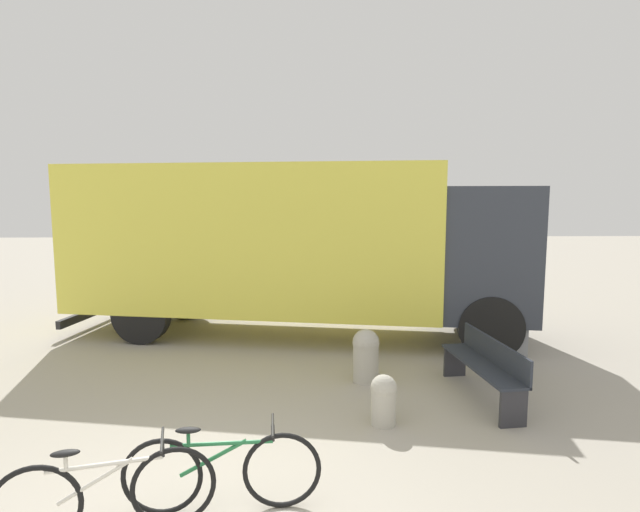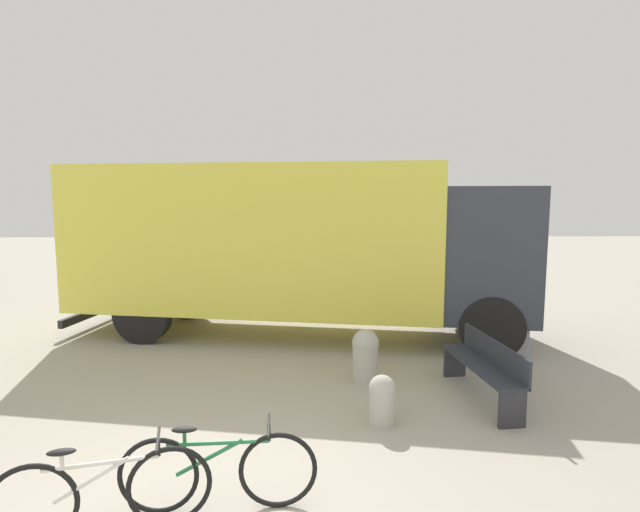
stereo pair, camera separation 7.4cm
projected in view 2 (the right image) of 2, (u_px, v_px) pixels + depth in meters
The scene contains 7 objects.
delivery_truck at pixel (290, 241), 9.80m from camera, with size 9.08×3.69×3.35m.
park_bench at pixel (485, 365), 6.79m from camera, with size 0.60×1.87×0.83m.
bicycle_near at pixel (102, 493), 4.04m from camera, with size 1.70×0.55×0.79m.
bicycle_middle at pixel (218, 471), 4.37m from camera, with size 1.74×0.44×0.79m.
bollard_near_bench at pixel (382, 398), 6.04m from camera, with size 0.32×0.32×0.62m.
bollard_far_bench at pixel (365, 354), 7.43m from camera, with size 0.40×0.40×0.80m.
utility_box at pixel (506, 334), 8.60m from camera, with size 0.61×0.47×0.79m.
Camera 2 is at (1.12, -3.80, 2.77)m, focal length 28.00 mm.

